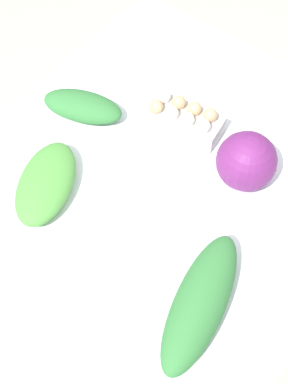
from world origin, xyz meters
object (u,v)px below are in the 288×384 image
object	(u,v)px
greens_bunch_scallion	(83,106)
greens_bunch_kale	(201,302)
cabbage_purple	(246,161)
egg_carton	(182,118)
greens_bunch_chard	(46,183)

from	to	relation	value
greens_bunch_scallion	greens_bunch_kale	bearing A→B (deg)	64.64
greens_bunch_scallion	greens_bunch_kale	xyz separation A→B (m)	(0.31, 0.65, 0.01)
cabbage_purple	greens_bunch_scallion	distance (m)	0.53
greens_bunch_scallion	cabbage_purple	bearing A→B (deg)	99.98
cabbage_purple	egg_carton	size ratio (longest dim) A/B	0.65
greens_bunch_chard	greens_bunch_scallion	world-z (taller)	greens_bunch_scallion
egg_carton	greens_bunch_kale	distance (m)	0.59
egg_carton	greens_bunch_scallion	bearing A→B (deg)	-160.35
egg_carton	greens_bunch_kale	xyz separation A→B (m)	(0.45, 0.38, 0.01)
greens_bunch_chard	greens_bunch_scallion	bearing A→B (deg)	-158.49
egg_carton	greens_bunch_chard	xyz separation A→B (m)	(0.42, -0.16, -0.01)
greens_bunch_kale	cabbage_purple	bearing A→B (deg)	-162.53
greens_bunch_chard	cabbage_purple	bearing A→B (deg)	131.64
egg_carton	greens_bunch_scallion	distance (m)	0.31
greens_bunch_kale	greens_bunch_scallion	bearing A→B (deg)	-115.36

